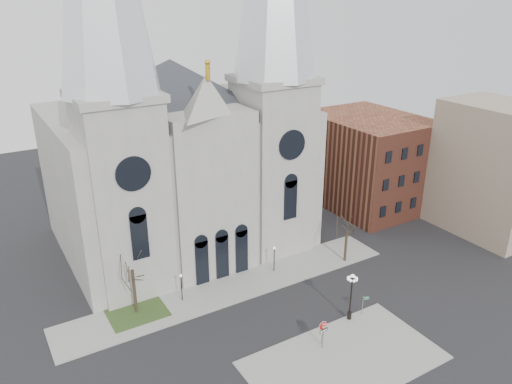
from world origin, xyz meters
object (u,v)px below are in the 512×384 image
stop_sign (323,328)px  one_way_sign (323,335)px  street_name_sign (364,303)px  globe_lamp (351,291)px

stop_sign → one_way_sign: stop_sign is taller
one_way_sign → street_name_sign: (7.00, 2.12, -0.26)m
stop_sign → globe_lamp: size_ratio=0.50×
one_way_sign → stop_sign: bearing=53.2°
stop_sign → one_way_sign: 0.63m
stop_sign → one_way_sign: size_ratio=1.16×
globe_lamp → one_way_sign: globe_lamp is taller
globe_lamp → street_name_sign: (1.81, -0.05, -2.07)m
stop_sign → street_name_sign: bearing=35.6°
globe_lamp → street_name_sign: size_ratio=2.47×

